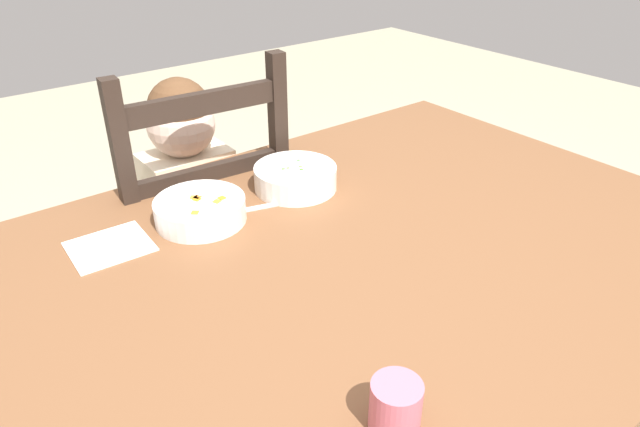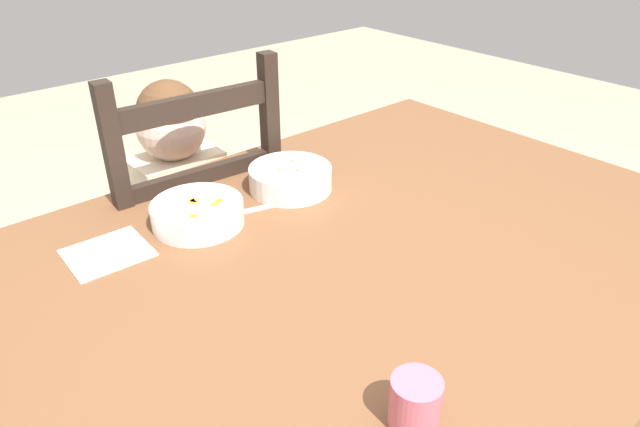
{
  "view_description": "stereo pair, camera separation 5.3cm",
  "coord_description": "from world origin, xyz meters",
  "px_view_note": "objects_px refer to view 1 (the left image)",
  "views": [
    {
      "loc": [
        -0.63,
        -0.68,
        1.36
      ],
      "look_at": [
        -0.04,
        0.08,
        0.81
      ],
      "focal_mm": 32.33,
      "sensor_mm": 36.0,
      "label": 1
    },
    {
      "loc": [
        -0.68,
        -0.65,
        1.36
      ],
      "look_at": [
        -0.04,
        0.08,
        0.81
      ],
      "focal_mm": 32.33,
      "sensor_mm": 36.0,
      "label": 2
    }
  ],
  "objects_px": {
    "dining_table": "(361,285)",
    "child_figure": "(195,202)",
    "bowl_of_peas": "(295,177)",
    "dining_chair": "(199,252)",
    "spoon": "(243,210)",
    "drinking_cup": "(395,406)",
    "bowl_of_carrots": "(200,210)"
  },
  "relations": [
    {
      "from": "dining_table",
      "to": "drinking_cup",
      "type": "height_order",
      "value": "drinking_cup"
    },
    {
      "from": "bowl_of_carrots",
      "to": "spoon",
      "type": "height_order",
      "value": "bowl_of_carrots"
    },
    {
      "from": "child_figure",
      "to": "drinking_cup",
      "type": "bearing_deg",
      "value": -100.61
    },
    {
      "from": "dining_table",
      "to": "drinking_cup",
      "type": "bearing_deg",
      "value": -126.07
    },
    {
      "from": "child_figure",
      "to": "bowl_of_carrots",
      "type": "distance_m",
      "value": 0.35
    },
    {
      "from": "dining_chair",
      "to": "bowl_of_peas",
      "type": "height_order",
      "value": "dining_chair"
    },
    {
      "from": "bowl_of_carrots",
      "to": "dining_table",
      "type": "bearing_deg",
      "value": -54.99
    },
    {
      "from": "dining_table",
      "to": "bowl_of_peas",
      "type": "xyz_separation_m",
      "value": [
        0.04,
        0.28,
        0.12
      ]
    },
    {
      "from": "child_figure",
      "to": "bowl_of_peas",
      "type": "distance_m",
      "value": 0.35
    },
    {
      "from": "dining_table",
      "to": "child_figure",
      "type": "xyz_separation_m",
      "value": [
        -0.08,
        0.57,
        -0.03
      ]
    },
    {
      "from": "dining_chair",
      "to": "spoon",
      "type": "distance_m",
      "value": 0.42
    },
    {
      "from": "bowl_of_peas",
      "to": "drinking_cup",
      "type": "height_order",
      "value": "drinking_cup"
    },
    {
      "from": "dining_table",
      "to": "spoon",
      "type": "height_order",
      "value": "spoon"
    },
    {
      "from": "dining_table",
      "to": "drinking_cup",
      "type": "relative_size",
      "value": 20.34
    },
    {
      "from": "spoon",
      "to": "bowl_of_carrots",
      "type": "bearing_deg",
      "value": 166.9
    },
    {
      "from": "child_figure",
      "to": "bowl_of_peas",
      "type": "bearing_deg",
      "value": -67.63
    },
    {
      "from": "dining_chair",
      "to": "spoon",
      "type": "xyz_separation_m",
      "value": [
        -0.03,
        -0.31,
        0.28
      ]
    },
    {
      "from": "dining_chair",
      "to": "spoon",
      "type": "bearing_deg",
      "value": -95.25
    },
    {
      "from": "child_figure",
      "to": "drinking_cup",
      "type": "xyz_separation_m",
      "value": [
        -0.17,
        -0.91,
        0.16
      ]
    },
    {
      "from": "dining_chair",
      "to": "dining_table",
      "type": "bearing_deg",
      "value": -82.0
    },
    {
      "from": "child_figure",
      "to": "drinking_cup",
      "type": "relative_size",
      "value": 13.29
    },
    {
      "from": "dining_table",
      "to": "dining_chair",
      "type": "distance_m",
      "value": 0.61
    },
    {
      "from": "dining_chair",
      "to": "drinking_cup",
      "type": "distance_m",
      "value": 0.98
    },
    {
      "from": "dining_table",
      "to": "child_figure",
      "type": "relative_size",
      "value": 1.53
    },
    {
      "from": "dining_chair",
      "to": "spoon",
      "type": "relative_size",
      "value": 7.49
    },
    {
      "from": "child_figure",
      "to": "bowl_of_peas",
      "type": "height_order",
      "value": "child_figure"
    },
    {
      "from": "drinking_cup",
      "to": "child_figure",
      "type": "bearing_deg",
      "value": 79.39
    },
    {
      "from": "spoon",
      "to": "dining_table",
      "type": "bearing_deg",
      "value": -67.18
    },
    {
      "from": "dining_table",
      "to": "bowl_of_peas",
      "type": "height_order",
      "value": "bowl_of_peas"
    },
    {
      "from": "drinking_cup",
      "to": "bowl_of_peas",
      "type": "bearing_deg",
      "value": 64.88
    },
    {
      "from": "bowl_of_peas",
      "to": "spoon",
      "type": "xyz_separation_m",
      "value": [
        -0.15,
        -0.02,
        -0.02
      ]
    },
    {
      "from": "child_figure",
      "to": "drinking_cup",
      "type": "height_order",
      "value": "child_figure"
    }
  ]
}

